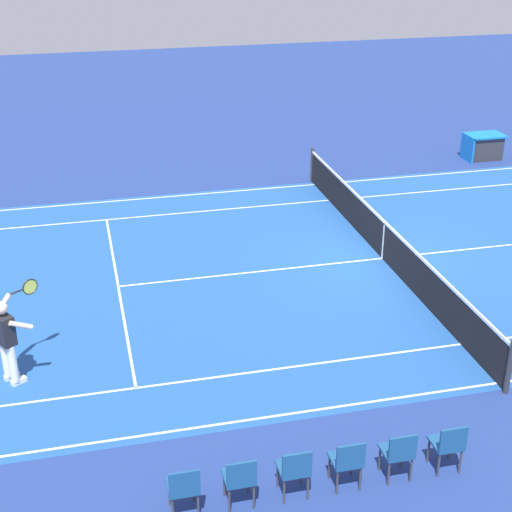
% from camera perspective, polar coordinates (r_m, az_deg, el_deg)
% --- Properties ---
extents(ground_plane, '(60.00, 60.00, 0.00)m').
position_cam_1_polar(ground_plane, '(19.15, 9.29, -0.18)').
color(ground_plane, navy).
extents(court_slab, '(24.20, 11.40, 0.00)m').
position_cam_1_polar(court_slab, '(19.15, 9.29, -0.18)').
color(court_slab, '#1E4C93').
rests_on(court_slab, ground_plane).
extents(court_line_markings, '(23.85, 11.05, 0.01)m').
position_cam_1_polar(court_line_markings, '(19.15, 9.29, -0.17)').
color(court_line_markings, white).
rests_on(court_line_markings, ground_plane).
extents(tennis_net, '(0.10, 11.70, 1.08)m').
position_cam_1_polar(tennis_net, '(18.95, 9.39, 1.17)').
color(tennis_net, '#2D2D33').
rests_on(tennis_net, ground_plane).
extents(tennis_player_near, '(0.82, 1.04, 1.70)m').
position_cam_1_polar(tennis_player_near, '(14.50, -17.85, -5.71)').
color(tennis_player_near, white).
rests_on(tennis_player_near, ground_plane).
extents(spectator_chair_0, '(0.44, 0.44, 0.88)m').
position_cam_1_polar(spectator_chair_0, '(12.39, 14.01, -13.24)').
color(spectator_chair_0, '#38383D').
rests_on(spectator_chair_0, ground_plane).
extents(spectator_chair_1, '(0.44, 0.44, 0.88)m').
position_cam_1_polar(spectator_chair_1, '(12.08, 10.48, -13.98)').
color(spectator_chair_1, '#38383D').
rests_on(spectator_chair_1, ground_plane).
extents(spectator_chair_2, '(0.44, 0.44, 0.88)m').
position_cam_1_polar(spectator_chair_2, '(11.82, 6.76, -14.70)').
color(spectator_chair_2, '#38383D').
rests_on(spectator_chair_2, ground_plane).
extents(spectator_chair_3, '(0.44, 0.44, 0.88)m').
position_cam_1_polar(spectator_chair_3, '(11.62, 2.86, -15.38)').
color(spectator_chair_3, '#38383D').
rests_on(spectator_chair_3, ground_plane).
extents(spectator_chair_4, '(0.44, 0.44, 0.88)m').
position_cam_1_polar(spectator_chair_4, '(11.46, -1.19, -16.01)').
color(spectator_chair_4, '#38383D').
rests_on(spectator_chair_4, ground_plane).
extents(spectator_chair_5, '(0.44, 0.44, 0.88)m').
position_cam_1_polar(spectator_chair_5, '(11.36, -5.35, -16.57)').
color(spectator_chair_5, '#38383D').
rests_on(spectator_chair_5, ground_plane).
extents(equipment_cart_tarped, '(1.25, 0.84, 0.85)m').
position_cam_1_polar(equipment_cart_tarped, '(27.24, 16.37, 7.76)').
color(equipment_cart_tarped, '#2D2D33').
rests_on(equipment_cart_tarped, ground_plane).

